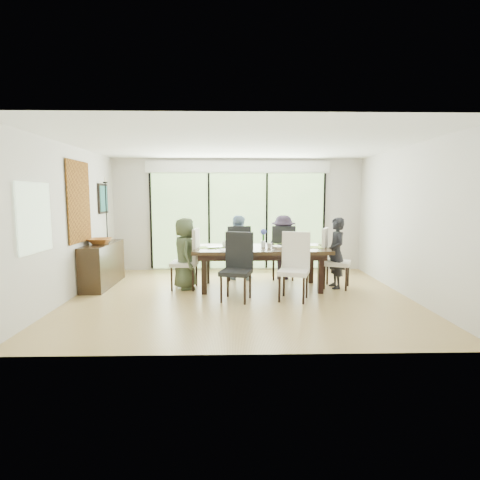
{
  "coord_description": "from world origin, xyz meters",
  "views": [
    {
      "loc": [
        -0.16,
        -6.6,
        1.81
      ],
      "look_at": [
        0.0,
        0.25,
        1.0
      ],
      "focal_mm": 28.0,
      "sensor_mm": 36.0,
      "label": 1
    }
  ],
  "objects_px": {
    "person_far_right": "(283,247)",
    "cup_b": "(269,246)",
    "chair_near_left": "(236,267)",
    "person_far_left": "(237,247)",
    "chair_right_end": "(337,258)",
    "bowl": "(100,241)",
    "cup_c": "(301,244)",
    "person_left_end": "(185,253)",
    "cup_a": "(225,244)",
    "chair_left_end": "(184,259)",
    "person_right_end": "(336,253)",
    "chair_far_left": "(237,252)",
    "table_top": "(261,249)",
    "chair_far_right": "(283,252)",
    "laptop": "(217,248)",
    "vase": "(263,244)",
    "sideboard": "(103,265)",
    "chair_near_right": "(294,267)"
  },
  "relations": [
    {
      "from": "person_far_right",
      "to": "cup_b",
      "type": "bearing_deg",
      "value": 77.24
    },
    {
      "from": "chair_near_left",
      "to": "person_far_left",
      "type": "distance_m",
      "value": 1.7
    },
    {
      "from": "chair_right_end",
      "to": "bowl",
      "type": "bearing_deg",
      "value": 110.01
    },
    {
      "from": "person_far_left",
      "to": "cup_c",
      "type": "relative_size",
      "value": 10.4
    },
    {
      "from": "person_left_end",
      "to": "bowl",
      "type": "height_order",
      "value": "person_left_end"
    },
    {
      "from": "cup_a",
      "to": "chair_left_end",
      "type": "bearing_deg",
      "value": -169.38
    },
    {
      "from": "person_left_end",
      "to": "person_right_end",
      "type": "relative_size",
      "value": 1.0
    },
    {
      "from": "chair_right_end",
      "to": "bowl",
      "type": "distance_m",
      "value": 4.69
    },
    {
      "from": "chair_far_left",
      "to": "person_left_end",
      "type": "bearing_deg",
      "value": 30.57
    },
    {
      "from": "table_top",
      "to": "cup_a",
      "type": "relative_size",
      "value": 19.35
    },
    {
      "from": "chair_left_end",
      "to": "chair_far_left",
      "type": "xyz_separation_m",
      "value": [
        1.05,
        0.85,
        0.0
      ]
    },
    {
      "from": "table_top",
      "to": "chair_far_right",
      "type": "distance_m",
      "value": 1.03
    },
    {
      "from": "bowl",
      "to": "chair_far_left",
      "type": "bearing_deg",
      "value": 13.62
    },
    {
      "from": "person_right_end",
      "to": "laptop",
      "type": "bearing_deg",
      "value": -92.08
    },
    {
      "from": "table_top",
      "to": "vase",
      "type": "bearing_deg",
      "value": 45.0
    },
    {
      "from": "chair_far_right",
      "to": "sideboard",
      "type": "xyz_separation_m",
      "value": [
        -3.73,
        -0.56,
        -0.16
      ]
    },
    {
      "from": "person_far_left",
      "to": "cup_a",
      "type": "height_order",
      "value": "person_far_left"
    },
    {
      "from": "bowl",
      "to": "chair_right_end",
      "type": "bearing_deg",
      "value": -2.32
    },
    {
      "from": "chair_left_end",
      "to": "cup_c",
      "type": "relative_size",
      "value": 8.87
    },
    {
      "from": "chair_far_right",
      "to": "laptop",
      "type": "height_order",
      "value": "chair_far_right"
    },
    {
      "from": "table_top",
      "to": "cup_a",
      "type": "distance_m",
      "value": 0.72
    },
    {
      "from": "laptop",
      "to": "sideboard",
      "type": "relative_size",
      "value": 0.23
    },
    {
      "from": "person_right_end",
      "to": "chair_near_right",
      "type": "bearing_deg",
      "value": -52.94
    },
    {
      "from": "laptop",
      "to": "cup_a",
      "type": "bearing_deg",
      "value": 37.26
    },
    {
      "from": "chair_left_end",
      "to": "cup_b",
      "type": "bearing_deg",
      "value": 90.72
    },
    {
      "from": "chair_far_right",
      "to": "sideboard",
      "type": "relative_size",
      "value": 0.77
    },
    {
      "from": "chair_left_end",
      "to": "chair_right_end",
      "type": "xyz_separation_m",
      "value": [
        3.0,
        0.0,
        0.0
      ]
    },
    {
      "from": "bowl",
      "to": "sideboard",
      "type": "bearing_deg",
      "value": 90.0
    },
    {
      "from": "chair_near_right",
      "to": "person_far_left",
      "type": "relative_size",
      "value": 0.85
    },
    {
      "from": "chair_far_left",
      "to": "cup_b",
      "type": "xyz_separation_m",
      "value": [
        0.6,
        -0.95,
        0.27
      ]
    },
    {
      "from": "table_top",
      "to": "cup_c",
      "type": "distance_m",
      "value": 0.81
    },
    {
      "from": "cup_c",
      "to": "chair_far_left",
      "type": "bearing_deg",
      "value": 149.04
    },
    {
      "from": "chair_right_end",
      "to": "person_left_end",
      "type": "relative_size",
      "value": 0.85
    },
    {
      "from": "chair_far_right",
      "to": "vase",
      "type": "relative_size",
      "value": 9.17
    },
    {
      "from": "person_right_end",
      "to": "cup_c",
      "type": "height_order",
      "value": "person_right_end"
    },
    {
      "from": "table_top",
      "to": "sideboard",
      "type": "height_order",
      "value": "sideboard"
    },
    {
      "from": "cup_a",
      "to": "chair_far_right",
      "type": "bearing_deg",
      "value": 29.25
    },
    {
      "from": "sideboard",
      "to": "cup_c",
      "type": "bearing_deg",
      "value": -2.72
    },
    {
      "from": "laptop",
      "to": "sideboard",
      "type": "xyz_separation_m",
      "value": [
        -2.33,
        0.39,
        -0.39
      ]
    },
    {
      "from": "chair_far_left",
      "to": "sideboard",
      "type": "xyz_separation_m",
      "value": [
        -2.73,
        -0.56,
        -0.16
      ]
    },
    {
      "from": "chair_right_end",
      "to": "bowl",
      "type": "relative_size",
      "value": 2.6
    },
    {
      "from": "chair_near_left",
      "to": "vase",
      "type": "height_order",
      "value": "chair_near_left"
    },
    {
      "from": "chair_near_left",
      "to": "chair_right_end",
      "type": "bearing_deg",
      "value": 38.85
    },
    {
      "from": "chair_far_right",
      "to": "cup_a",
      "type": "xyz_separation_m",
      "value": [
        -1.25,
        -0.7,
        0.27
      ]
    },
    {
      "from": "chair_far_right",
      "to": "person_left_end",
      "type": "bearing_deg",
      "value": 27.65
    },
    {
      "from": "person_left_end",
      "to": "chair_far_left",
      "type": "bearing_deg",
      "value": -61.59
    },
    {
      "from": "chair_left_end",
      "to": "cup_b",
      "type": "xyz_separation_m",
      "value": [
        1.65,
        -0.1,
        0.27
      ]
    },
    {
      "from": "chair_left_end",
      "to": "bowl",
      "type": "bearing_deg",
      "value": -92.24
    },
    {
      "from": "chair_right_end",
      "to": "vase",
      "type": "bearing_deg",
      "value": 110.35
    },
    {
      "from": "chair_near_left",
      "to": "bowl",
      "type": "height_order",
      "value": "chair_near_left"
    }
  ]
}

